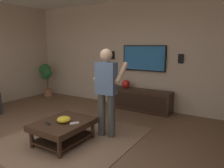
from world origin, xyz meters
The scene contains 15 objects.
ground_plane centered at (0.00, 0.00, 0.00)m, with size 8.47×8.47×0.00m, color brown.
wall_back_tv centered at (3.17, 0.00, 1.44)m, with size 0.10×7.26×2.89m, color #BCA893.
area_rug centered at (0.56, 0.12, 0.01)m, with size 2.43×2.20×0.01m, color #7A604C.
coffee_table centered at (0.36, 0.12, 0.30)m, with size 1.00×0.80×0.40m.
media_console centered at (2.83, -0.19, 0.28)m, with size 0.45×1.70×0.55m.
tv centered at (3.07, -0.19, 1.36)m, with size 0.05×1.20×0.67m.
person_standing centered at (1.02, -0.36, 0.93)m, with size 0.58×0.58×1.64m.
potted_plant_tall centered at (2.59, 3.06, 0.75)m, with size 0.39×0.45×1.09m.
bowl centered at (0.33, 0.07, 0.45)m, with size 0.23×0.23×0.11m, color gold.
remote_white centered at (0.37, -0.13, 0.41)m, with size 0.15×0.04×0.02m, color white.
remote_black centered at (0.14, 0.25, 0.41)m, with size 0.15×0.04×0.02m, color black.
remote_grey centered at (0.44, 0.19, 0.41)m, with size 0.15×0.04×0.02m, color slate.
vase_round centered at (2.86, 0.22, 0.66)m, with size 0.22×0.22×0.22m, color red.
wall_speaker_left centered at (3.09, -1.15, 1.38)m, with size 0.06×0.12×0.22m, color black.
wall_speaker_right centered at (3.09, 0.80, 1.41)m, with size 0.06×0.12×0.22m, color black.
Camera 1 is at (-2.19, -2.45, 1.71)m, focal length 34.30 mm.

